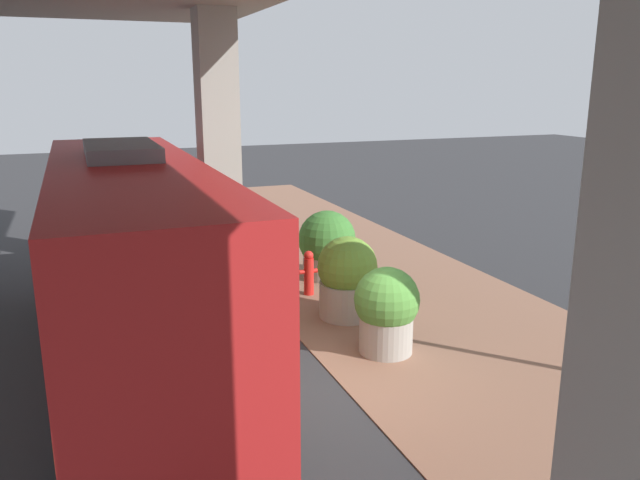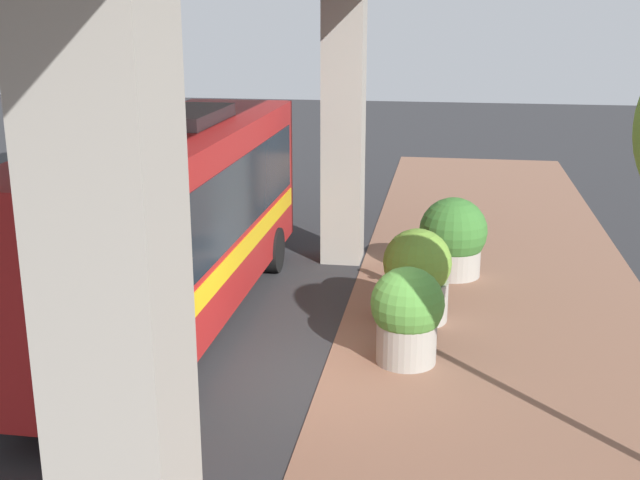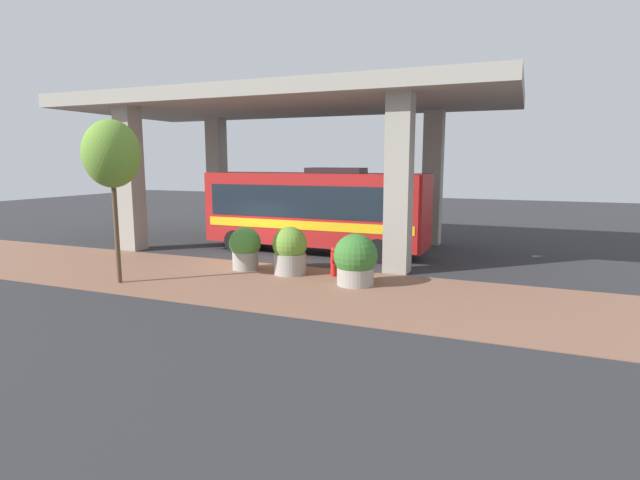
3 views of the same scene
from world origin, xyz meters
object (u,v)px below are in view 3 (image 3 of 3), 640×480
Objects in this scene: planter_middle at (290,251)px; planter_front at (245,248)px; street_tree_near at (112,155)px; fire_hydrant at (334,262)px; bus at (315,207)px; planter_back at (356,260)px.

planter_front is at bearing 87.98° from planter_middle.
fire_hydrant is at bearing -59.98° from street_tree_near.
bus reaches higher than planter_back.
street_tree_near is at bearing 120.02° from fire_hydrant.
planter_middle reaches higher than planter_back.
bus is 1.84× the size of street_tree_near.
bus is 9.29× the size of fire_hydrant.
planter_back is (-5.01, -3.60, -1.22)m from bus.
planter_middle is at bearing -168.85° from bus.
fire_hydrant is (-4.10, -2.48, -1.52)m from bus.
planter_front is at bearing 93.09° from fire_hydrant.
planter_front is 0.30× the size of street_tree_near.
planter_back is at bearing -98.78° from planter_front.
planter_front is 4.73m from planter_back.
planter_middle reaches higher than fire_hydrant.
fire_hydrant is at bearing -86.91° from planter_front.
planter_middle is (-0.07, -1.93, 0.03)m from planter_front.
street_tree_near is at bearing 110.33° from planter_back.
street_tree_near is (-3.45, 4.79, 3.45)m from planter_middle.
planter_middle is 0.32× the size of street_tree_near.
street_tree_near reaches higher than fire_hydrant.
planter_back is (-0.72, -4.67, 0.01)m from planter_front.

